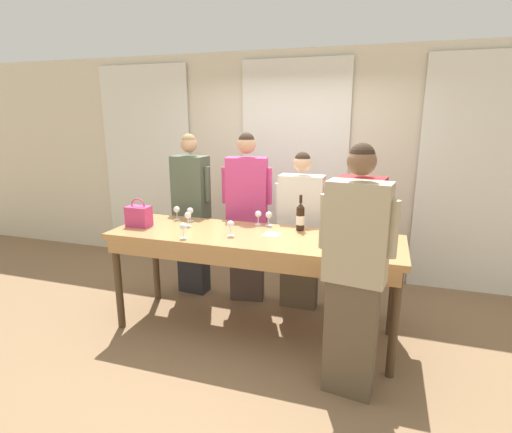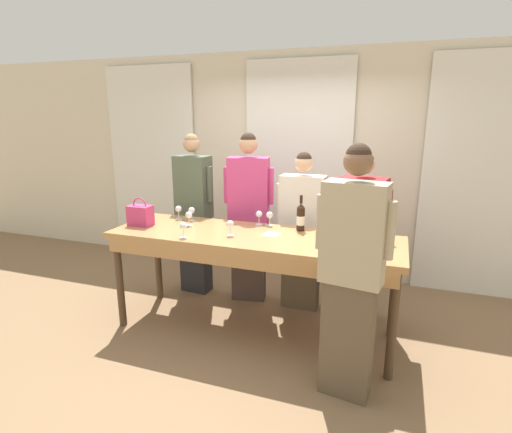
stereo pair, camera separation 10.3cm
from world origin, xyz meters
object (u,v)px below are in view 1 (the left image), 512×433
tasting_bar (252,245)px  wine_glass_front_right (230,225)px  wine_glass_by_bottle (377,236)px  wine_glass_center_mid (269,216)px  wine_glass_front_mid (177,210)px  wine_glass_center_left (391,232)px  wine_glass_back_left (258,215)px  wine_bottle (300,217)px  guest_pink_top (247,217)px  guest_striped_shirt (359,236)px  wine_glass_back_right (364,237)px  guest_cream_sweater (301,231)px  guest_olive_jacket (192,214)px  host_pouring (354,273)px  handbag (139,216)px  wine_glass_back_mid (188,216)px  wine_glass_front_left (190,211)px  wine_glass_near_host (183,227)px  wine_glass_center_right (376,248)px

tasting_bar → wine_glass_front_right: wine_glass_front_right is taller
wine_glass_by_bottle → wine_glass_center_mid: bearing=159.2°
wine_glass_front_mid → wine_glass_center_left: 2.12m
wine_glass_front_mid → wine_glass_back_left: size_ratio=1.00×
wine_bottle → guest_pink_top: guest_pink_top is taller
wine_bottle → guest_striped_shirt: size_ratio=0.20×
wine_glass_back_right → guest_cream_sweater: size_ratio=0.08×
tasting_bar → guest_cream_sweater: 0.74m
wine_glass_back_left → guest_olive_jacket: guest_olive_jacket is taller
guest_olive_jacket → host_pouring: 2.28m
host_pouring → guest_pink_top: bearing=134.3°
wine_glass_front_right → wine_glass_by_bottle: size_ratio=1.00×
handbag → guest_cream_sweater: guest_cream_sweater is taller
wine_glass_by_bottle → guest_pink_top: 1.54m
wine_glass_back_mid → wine_glass_front_left: bearing=110.3°
wine_glass_by_bottle → guest_cream_sweater: size_ratio=0.08×
wine_glass_near_host → wine_glass_center_right: bearing=-2.2°
tasting_bar → handbag: bearing=-177.8°
wine_glass_center_right → wine_glass_by_bottle: bearing=90.3°
wine_glass_by_bottle → host_pouring: (-0.13, -0.56, -0.11)m
wine_glass_back_mid → guest_cream_sweater: size_ratio=0.08×
guest_striped_shirt → tasting_bar: bearing=-143.0°
wine_glass_front_right → wine_glass_center_right: bearing=-11.4°
wine_glass_front_left → wine_glass_near_host: (0.21, -0.55, -0.00)m
wine_glass_front_right → wine_glass_front_left: bearing=148.3°
wine_glass_back_left → host_pouring: size_ratio=0.08×
wine_glass_front_right → guest_striped_shirt: guest_striped_shirt is taller
wine_glass_back_left → guest_olive_jacket: (-0.89, 0.31, -0.13)m
wine_bottle → wine_glass_by_bottle: (0.70, -0.33, -0.03)m
wine_glass_back_mid → wine_glass_by_bottle: 1.78m
tasting_bar → wine_glass_center_mid: (0.05, 0.36, 0.19)m
wine_glass_center_mid → wine_glass_back_right: 1.03m
wine_glass_near_host → host_pouring: (1.50, -0.32, -0.11)m
wine_bottle → handbag: (-1.53, -0.34, -0.02)m
wine_bottle → host_pouring: bearing=-57.3°
guest_cream_sweater → host_pouring: size_ratio=0.90×
wine_glass_center_right → guest_cream_sweater: size_ratio=0.08×
wine_glass_back_right → wine_glass_near_host: same height
wine_glass_by_bottle → guest_striped_shirt: bearing=104.3°
wine_glass_center_left → wine_glass_near_host: same height
wine_glass_back_right → wine_glass_back_mid: bearing=173.9°
guest_pink_top → guest_striped_shirt: (1.18, -0.00, -0.11)m
tasting_bar → wine_glass_front_right: (-0.18, -0.08, 0.19)m
guest_striped_shirt → wine_glass_center_left: bearing=-62.2°
wine_glass_front_mid → wine_glass_back_left: same height
wine_glass_back_right → handbag: bearing=179.1°
wine_glass_front_right → guest_pink_top: guest_pink_top is taller
wine_glass_front_left → host_pouring: host_pouring is taller
wine_glass_center_left → guest_cream_sweater: bearing=148.1°
wine_glass_center_mid → tasting_bar: bearing=-97.7°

